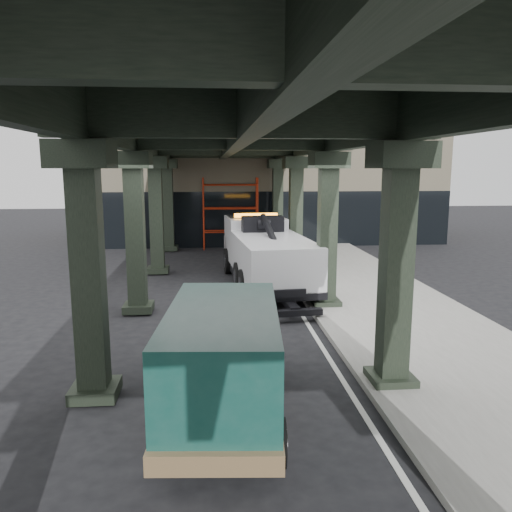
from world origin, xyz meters
TOP-DOWN VIEW (x-y plane):
  - ground at (0.00, 0.00)m, footprint 90.00×90.00m
  - sidewalk at (4.50, 2.00)m, footprint 5.00×40.00m
  - lane_stripe at (1.70, 2.00)m, footprint 0.12×38.00m
  - viaduct at (-0.40, 2.00)m, footprint 7.40×32.00m
  - building at (2.00, 20.00)m, footprint 22.00×10.00m
  - scaffolding at (0.00, 14.64)m, footprint 3.08×0.88m
  - tow_truck at (0.96, 5.51)m, footprint 3.08×8.65m
  - towed_van at (-0.87, -4.84)m, footprint 2.43×5.31m

SIDE VIEW (x-z plane):
  - ground at x=0.00m, z-range 0.00..0.00m
  - lane_stripe at x=1.70m, z-range 0.00..0.01m
  - sidewalk at x=4.50m, z-range 0.00..0.15m
  - towed_van at x=-0.87m, z-range 0.08..2.17m
  - tow_truck at x=0.96m, z-range -0.03..2.75m
  - scaffolding at x=0.00m, z-range 0.11..4.11m
  - building at x=2.00m, z-range 0.00..8.00m
  - viaduct at x=-0.40m, z-range 2.26..8.66m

